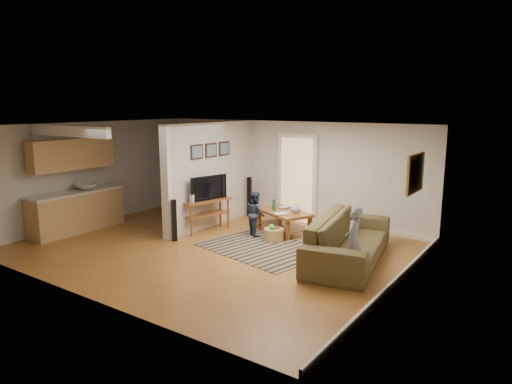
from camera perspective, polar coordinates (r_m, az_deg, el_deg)
ground at (r=9.51m, az=-5.37°, el=-6.97°), size 7.50×7.50×0.00m
room_shell at (r=10.19m, az=-8.57°, el=2.57°), size 7.54×6.02×2.52m
area_rug at (r=9.47m, az=0.88°, el=-6.98°), size 2.78×2.26×0.01m
sofa at (r=8.92m, az=11.43°, el=-8.37°), size 1.66×3.05×0.84m
coffee_table at (r=10.48m, az=3.59°, el=-2.99°), size 1.50×1.22×0.77m
tv_console at (r=10.58m, az=-6.24°, el=-1.27°), size 0.72×1.28×1.04m
speaker_left at (r=9.97m, az=-10.20°, el=-3.51°), size 0.12×0.12×0.92m
speaker_right at (r=12.04m, az=-0.82°, el=-0.55°), size 0.13×0.13×1.04m
toy_basket at (r=9.89m, az=2.23°, el=-5.27°), size 0.43×0.43×0.38m
child at (r=8.28m, az=11.91°, el=-9.93°), size 0.32×0.46×1.20m
toddler at (r=10.37m, az=-0.05°, el=-5.41°), size 0.62×0.59×1.00m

